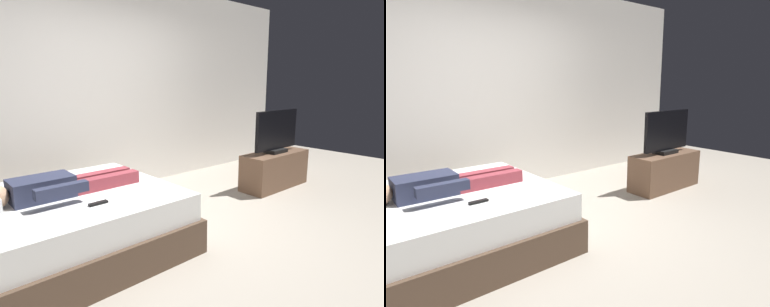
# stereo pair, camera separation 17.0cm
# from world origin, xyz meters

# --- Properties ---
(ground_plane) EXTENTS (10.00, 10.00, 0.00)m
(ground_plane) POSITION_xyz_m (0.00, 0.00, 0.00)
(ground_plane) COLOR #ADA393
(back_wall) EXTENTS (6.40, 0.10, 2.80)m
(back_wall) POSITION_xyz_m (0.40, 1.88, 1.40)
(back_wall) COLOR silver
(back_wall) RESTS_ON ground
(bed) EXTENTS (1.98, 1.57, 0.54)m
(bed) POSITION_xyz_m (-1.09, 0.47, 0.26)
(bed) COLOR brown
(bed) RESTS_ON ground
(person) EXTENTS (1.26, 0.46, 0.18)m
(person) POSITION_xyz_m (-1.06, 0.47, 0.62)
(person) COLOR #2D334C
(person) RESTS_ON bed
(remote) EXTENTS (0.15, 0.04, 0.02)m
(remote) POSITION_xyz_m (-0.91, 0.07, 0.55)
(remote) COLOR black
(remote) RESTS_ON bed
(tv_stand) EXTENTS (1.10, 0.40, 0.50)m
(tv_stand) POSITION_xyz_m (1.93, 0.41, 0.25)
(tv_stand) COLOR brown
(tv_stand) RESTS_ON ground
(tv) EXTENTS (0.88, 0.20, 0.59)m
(tv) POSITION_xyz_m (1.93, 0.41, 0.78)
(tv) COLOR black
(tv) RESTS_ON tv_stand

